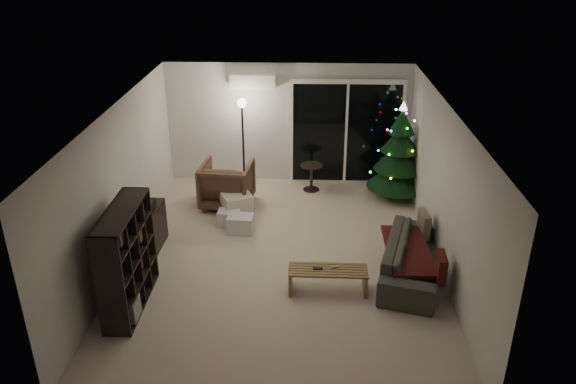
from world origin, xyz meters
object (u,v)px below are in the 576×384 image
armchair (227,184)px  coffee_table (328,280)px  media_cabinet (144,233)px  sofa (413,258)px  bookshelf (114,258)px  christmas_tree (400,151)px

armchair → coffee_table: 3.39m
media_cabinet → armchair: 2.14m
sofa → bookshelf: bearing=117.0°
bookshelf → sofa: bookshelf is taller
armchair → sofa: armchair is taller
bookshelf → armchair: bookshelf is taller
bookshelf → coffee_table: (2.98, 0.42, -0.56)m
sofa → coffee_table: sofa is taller
media_cabinet → christmas_tree: 5.07m
media_cabinet → bookshelf: bearing=-88.4°
armchair → christmas_tree: (3.33, 0.51, 0.54)m
bookshelf → armchair: bearing=94.2°
coffee_table → christmas_tree: christmas_tree is taller
media_cabinet → sofa: bearing=-5.5°
media_cabinet → sofa: (4.30, -0.53, -0.06)m
christmas_tree → sofa: bearing=-93.0°
bookshelf → coffee_table: bookshelf is taller
coffee_table → christmas_tree: (1.47, 3.34, 0.80)m
media_cabinet → coffee_table: 3.15m
media_cabinet → armchair: bearing=60.1°
media_cabinet → christmas_tree: size_ratio=0.59×
media_cabinet → coffee_table: size_ratio=1.01×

